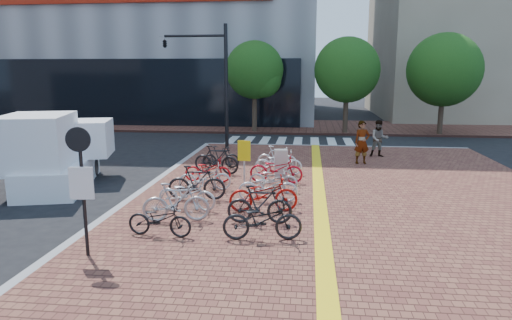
# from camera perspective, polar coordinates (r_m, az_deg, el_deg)

# --- Properties ---
(ground) EXTENTS (120.00, 120.00, 0.00)m
(ground) POSITION_cam_1_polar(r_m,az_deg,el_deg) (13.55, -0.49, -6.74)
(ground) COLOR black
(ground) RESTS_ON ground
(sidewalk) EXTENTS (14.00, 34.00, 0.15)m
(sidewalk) POSITION_cam_1_polar(r_m,az_deg,el_deg) (8.91, 15.57, -16.55)
(sidewalk) COLOR brown
(sidewalk) RESTS_ON ground
(tactile_strip) EXTENTS (0.40, 34.00, 0.01)m
(tactile_strip) POSITION_cam_1_polar(r_m,az_deg,el_deg) (8.77, 8.88, -16.13)
(tactile_strip) COLOR yellow
(tactile_strip) RESTS_ON sidewalk
(kerb_west) EXTENTS (0.25, 34.00, 0.15)m
(kerb_west) POSITION_cam_1_polar(r_m,az_deg,el_deg) (10.43, -27.34, -13.22)
(kerb_west) COLOR gray
(kerb_west) RESTS_ON ground
(kerb_north) EXTENTS (14.00, 0.25, 0.15)m
(kerb_north) POSITION_cam_1_polar(r_m,az_deg,el_deg) (25.17, 9.70, 1.63)
(kerb_north) COLOR gray
(kerb_north) RESTS_ON ground
(far_sidewalk) EXTENTS (70.00, 8.00, 0.15)m
(far_sidewalk) POSITION_cam_1_polar(r_m,az_deg,el_deg) (34.08, 3.86, 4.21)
(far_sidewalk) COLOR brown
(far_sidewalk) RESTS_ON ground
(building_beige) EXTENTS (20.00, 18.00, 18.00)m
(building_beige) POSITION_cam_1_polar(r_m,az_deg,el_deg) (47.96, 27.65, 15.69)
(building_beige) COLOR gray
(building_beige) RESTS_ON ground
(crosswalk) EXTENTS (7.50, 4.00, 0.01)m
(crosswalk) POSITION_cam_1_polar(r_m,az_deg,el_deg) (27.14, 4.19, 2.29)
(crosswalk) COLOR silver
(crosswalk) RESTS_ON ground
(street_trees) EXTENTS (16.20, 4.60, 6.35)m
(street_trees) POSITION_cam_1_polar(r_m,az_deg,el_deg) (30.45, 13.31, 10.72)
(street_trees) COLOR #38281E
(street_trees) RESTS_ON far_sidewalk
(bike_0) EXTENTS (1.66, 0.69, 0.85)m
(bike_0) POSITION_cam_1_polar(r_m,az_deg,el_deg) (11.50, -11.96, -7.26)
(bike_0) COLOR black
(bike_0) RESTS_ON sidewalk
(bike_1) EXTENTS (1.86, 0.84, 1.08)m
(bike_1) POSITION_cam_1_polar(r_m,az_deg,el_deg) (12.44, -9.97, -5.22)
(bike_1) COLOR #A6A6AA
(bike_1) RESTS_ON sidewalk
(bike_2) EXTENTS (1.87, 0.91, 0.94)m
(bike_2) POSITION_cam_1_polar(r_m,az_deg,el_deg) (13.49, -8.65, -4.20)
(bike_2) COLOR silver
(bike_2) RESTS_ON sidewalk
(bike_3) EXTENTS (1.85, 0.62, 1.10)m
(bike_3) POSITION_cam_1_polar(r_m,az_deg,el_deg) (14.44, -7.43, -2.82)
(bike_3) COLOR black
(bike_3) RESTS_ON sidewalk
(bike_4) EXTENTS (1.84, 0.95, 0.92)m
(bike_4) POSITION_cam_1_polar(r_m,az_deg,el_deg) (15.53, -6.42, -2.14)
(bike_4) COLOR silver
(bike_4) RESTS_ON sidewalk
(bike_5) EXTENTS (1.70, 0.59, 0.89)m
(bike_5) POSITION_cam_1_polar(r_m,az_deg,el_deg) (16.74, -6.05, -1.22)
(bike_5) COLOR red
(bike_5) RESTS_ON sidewalk
(bike_6) EXTENTS (1.94, 0.90, 1.13)m
(bike_6) POSITION_cam_1_polar(r_m,az_deg,el_deg) (18.02, -4.99, 0.06)
(bike_6) COLOR black
(bike_6) RESTS_ON sidewalk
(bike_7) EXTENTS (1.59, 0.65, 0.93)m
(bike_7) POSITION_cam_1_polar(r_m,az_deg,el_deg) (19.04, -4.43, 0.36)
(bike_7) COLOR black
(bike_7) RESTS_ON sidewalk
(bike_8) EXTENTS (1.97, 0.89, 1.00)m
(bike_8) POSITION_cam_1_polar(r_m,az_deg,el_deg) (11.00, 0.79, -7.46)
(bike_8) COLOR black
(bike_8) RESTS_ON sidewalk
(bike_9) EXTENTS (1.75, 0.55, 1.04)m
(bike_9) POSITION_cam_1_polar(r_m,az_deg,el_deg) (12.12, 0.45, -5.58)
(bike_9) COLOR black
(bike_9) RESTS_ON sidewalk
(bike_10) EXTENTS (2.07, 1.04, 1.04)m
(bike_10) POSITION_cam_1_polar(r_m,az_deg,el_deg) (13.13, 0.94, -4.28)
(bike_10) COLOR #A1100B
(bike_10) RESTS_ON sidewalk
(bike_11) EXTENTS (1.90, 0.78, 0.97)m
(bike_11) POSITION_cam_1_polar(r_m,az_deg,el_deg) (14.12, 1.50, -3.31)
(bike_11) COLOR silver
(bike_11) RESTS_ON sidewalk
(bike_12) EXTENTS (1.77, 0.86, 0.89)m
(bike_12) POSITION_cam_1_polar(r_m,az_deg,el_deg) (15.37, 2.17, -2.28)
(bike_12) COLOR #ACACB1
(bike_12) RESTS_ON sidewalk
(bike_13) EXTENTS (1.95, 0.75, 1.01)m
(bike_13) POSITION_cam_1_polar(r_m,az_deg,el_deg) (16.50, 2.53, -1.14)
(bike_13) COLOR #A50B1A
(bike_13) RESTS_ON sidewalk
(bike_14) EXTENTS (1.88, 0.75, 0.97)m
(bike_14) POSITION_cam_1_polar(r_m,az_deg,el_deg) (17.73, 2.80, -0.34)
(bike_14) COLOR silver
(bike_14) RESTS_ON sidewalk
(bike_15) EXTENTS (1.74, 0.78, 1.01)m
(bike_15) POSITION_cam_1_polar(r_m,az_deg,el_deg) (18.56, 2.65, 0.23)
(bike_15) COLOR silver
(bike_15) RESTS_ON sidewalk
(pedestrian_a) EXTENTS (0.78, 0.62, 1.88)m
(pedestrian_a) POSITION_cam_1_polar(r_m,az_deg,el_deg) (20.36, 13.11, 2.17)
(pedestrian_a) COLOR gray
(pedestrian_a) RESTS_ON sidewalk
(pedestrian_b) EXTENTS (0.85, 0.66, 1.73)m
(pedestrian_b) POSITION_cam_1_polar(r_m,az_deg,el_deg) (22.21, 15.14, 2.60)
(pedestrian_b) COLOR #4C5161
(pedestrian_b) RESTS_ON sidewalk
(utility_box) EXTENTS (0.53, 0.42, 1.06)m
(utility_box) POSITION_cam_1_polar(r_m,az_deg,el_deg) (17.40, 3.13, -0.41)
(utility_box) COLOR #B3B3B8
(utility_box) RESTS_ON sidewalk
(yellow_sign) EXTENTS (0.45, 0.13, 1.65)m
(yellow_sign) POSITION_cam_1_polar(r_m,az_deg,el_deg) (15.75, -1.50, 0.64)
(yellow_sign) COLOR #B7B7BC
(yellow_sign) RESTS_ON sidewalk
(notice_sign) EXTENTS (0.53, 0.15, 2.85)m
(notice_sign) POSITION_cam_1_polar(r_m,az_deg,el_deg) (10.38, -21.00, -1.90)
(notice_sign) COLOR black
(notice_sign) RESTS_ON sidewalk
(traffic_light_pole) EXTENTS (3.39, 1.31, 6.30)m
(traffic_light_pole) POSITION_cam_1_polar(r_m,az_deg,el_deg) (23.90, -7.29, 11.86)
(traffic_light_pole) COLOR black
(traffic_light_pole) RESTS_ON sidewalk
(box_truck) EXTENTS (3.16, 5.02, 2.70)m
(box_truck) POSITION_cam_1_polar(r_m,az_deg,el_deg) (17.78, -23.63, 0.84)
(box_truck) COLOR white
(box_truck) RESTS_ON ground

